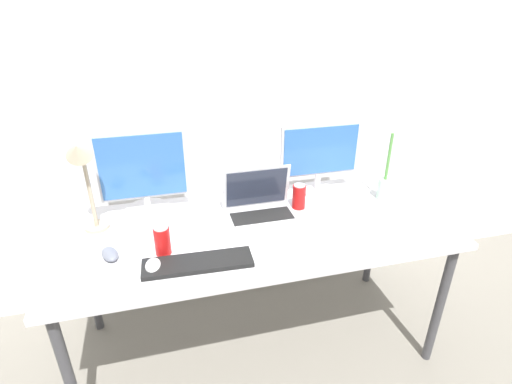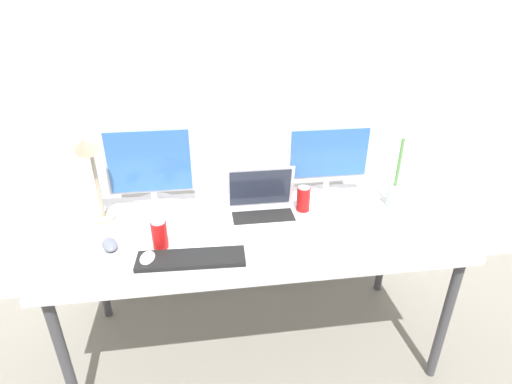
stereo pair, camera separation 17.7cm
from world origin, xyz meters
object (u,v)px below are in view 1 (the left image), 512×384
desk_lamp (83,169)px  mouse_by_laptop (153,266)px  work_desk (256,237)px  monitor_center (320,156)px  laptop_silver (259,205)px  monitor_left (143,173)px  mouse_by_keyboard (110,254)px  soda_can_near_keyboard (299,196)px  soda_can_by_laptop (162,241)px  keyboard_main (198,263)px  bamboo_vase (384,186)px

desk_lamp → mouse_by_laptop: bearing=-54.1°
work_desk → mouse_by_laptop: mouse_by_laptop is taller
monitor_center → laptop_silver: size_ratio=1.29×
monitor_left → mouse_by_keyboard: bearing=-113.1°
monitor_left → soda_can_near_keyboard: (0.74, -0.16, -0.14)m
work_desk → monitor_center: (0.42, 0.27, 0.26)m
monitor_center → soda_can_by_laptop: bearing=-155.6°
mouse_by_laptop → desk_lamp: 0.51m
laptop_silver → mouse_by_laptop: size_ratio=3.42×
monitor_left → monitor_center: 0.90m
soda_can_by_laptop → mouse_by_keyboard: bearing=174.1°
mouse_by_keyboard → soda_can_by_laptop: bearing=-25.8°
laptop_silver → monitor_left: bearing=160.7°
monitor_left → mouse_by_laptop: 0.53m
mouse_by_laptop → mouse_by_keyboard: bearing=149.9°
keyboard_main → work_desk: bearing=39.5°
mouse_by_keyboard → bamboo_vase: (1.36, 0.19, 0.05)m
monitor_left → keyboard_main: monitor_left is taller
keyboard_main → soda_can_by_laptop: 0.18m
mouse_by_keyboard → bamboo_vase: bamboo_vase is taller
desk_lamp → monitor_left: bearing=33.9°
monitor_center → soda_can_by_laptop: 0.94m
keyboard_main → mouse_by_keyboard: mouse_by_keyboard is taller
keyboard_main → bamboo_vase: bearing=20.5°
laptop_silver → soda_can_near_keyboard: 0.21m
monitor_left → work_desk: bearing=-30.4°
work_desk → laptop_silver: bearing=67.1°
laptop_silver → mouse_by_keyboard: laptop_silver is taller
monitor_center → desk_lamp: 1.14m
monitor_center → keyboard_main: monitor_center is taller
laptop_silver → keyboard_main: bearing=-136.3°
mouse_by_keyboard → mouse_by_laptop: mouse_by_keyboard is taller
work_desk → keyboard_main: keyboard_main is taller
mouse_by_keyboard → soda_can_near_keyboard: (0.89, 0.21, 0.04)m
monitor_center → keyboard_main: size_ratio=0.97×
laptop_silver → work_desk: bearing=-112.9°
soda_can_near_keyboard → bamboo_vase: size_ratio=0.35×
bamboo_vase → desk_lamp: size_ratio=0.78×
soda_can_by_laptop → laptop_silver: bearing=23.9°
monitor_left → soda_can_near_keyboard: bearing=-12.3°
mouse_by_keyboard → laptop_silver: bearing=-4.7°
work_desk → monitor_center: bearing=33.4°
keyboard_main → soda_can_near_keyboard: (0.55, 0.35, 0.05)m
work_desk → monitor_left: size_ratio=4.29×
work_desk → soda_can_near_keyboard: soda_can_near_keyboard is taller
bamboo_vase → monitor_center: bearing=150.7°
mouse_by_laptop → bamboo_vase: bearing=20.3°
monitor_center → laptop_silver: bearing=-154.9°
soda_can_near_keyboard → mouse_by_keyboard: bearing=-166.9°
laptop_silver → mouse_by_keyboard: bearing=-164.8°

